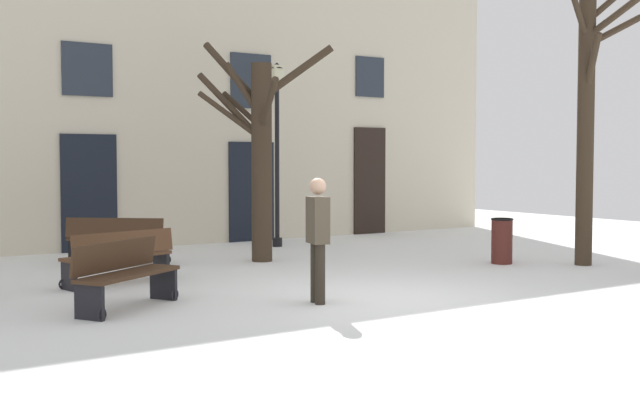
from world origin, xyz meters
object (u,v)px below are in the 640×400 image
tree_right_of_center (590,105)px  bench_back_to_back_right (125,274)px  litter_bin (502,241)px  bench_near_lamp (119,256)px  person_by_shop_door (318,234)px  streetlamp (277,135)px  bench_facing_shops (117,239)px  tree_foreground (260,147)px

tree_right_of_center → bench_back_to_back_right: bearing=176.5°
litter_bin → bench_near_lamp: bearing=167.8°
tree_right_of_center → person_by_shop_door: size_ratio=3.32×
tree_right_of_center → streetlamp: size_ratio=1.38×
bench_facing_shops → person_by_shop_door: size_ratio=1.02×
tree_foreground → person_by_shop_door: 4.71m
bench_near_lamp → streetlamp: bearing=-158.5°
litter_bin → person_by_shop_door: bearing=-163.2°
tree_foreground → bench_facing_shops: 3.17m
tree_right_of_center → streetlamp: (-3.31, 5.80, -0.45)m
streetlamp → bench_back_to_back_right: (-5.28, -5.28, -2.05)m
tree_foreground → litter_bin: size_ratio=5.00×
bench_facing_shops → person_by_shop_door: (1.05, -5.29, 0.48)m
bench_near_lamp → person_by_shop_door: 3.53m
tree_foreground → streetlamp: tree_foreground is taller
bench_near_lamp → bench_facing_shops: size_ratio=1.05×
streetlamp → person_by_shop_door: streetlamp is taller
tree_right_of_center → bench_facing_shops: size_ratio=3.26×
tree_right_of_center → bench_facing_shops: (-7.30, 4.78, -2.48)m
tree_foreground → bench_facing_shops: size_ratio=2.46×
litter_bin → bench_near_lamp: 7.01m
bench_near_lamp → bench_back_to_back_right: 2.06m
bench_near_lamp → bench_facing_shops: bearing=-121.0°
bench_facing_shops → bench_near_lamp: bearing=111.5°
bench_near_lamp → bench_back_to_back_right: (-0.57, -1.98, 0.01)m
bench_back_to_back_right → streetlamp: bearing=11.7°
streetlamp → litter_bin: 5.63m
tree_right_of_center → bench_facing_shops: bearing=146.8°
tree_foreground → person_by_shop_door: size_ratio=2.51×
bench_back_to_back_right → bench_facing_shops: bearing=39.9°
tree_right_of_center → person_by_shop_door: 6.58m
bench_back_to_back_right → person_by_shop_door: bearing=-57.1°
litter_bin → bench_back_to_back_right: bench_back_to_back_right is taller
tree_right_of_center → litter_bin: bearing=138.7°
litter_bin → tree_foreground: bearing=142.8°
bench_near_lamp → bench_back_to_back_right: size_ratio=1.11×
tree_foreground → streetlamp: (1.52, 2.00, 0.31)m
tree_foreground → litter_bin: (3.66, -2.78, -1.76)m
tree_right_of_center → bench_facing_shops: 9.07m
litter_bin → bench_back_to_back_right: bearing=-176.1°
litter_bin → person_by_shop_door: person_by_shop_door is taller
bench_facing_shops → bench_back_to_back_right: size_ratio=1.05×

